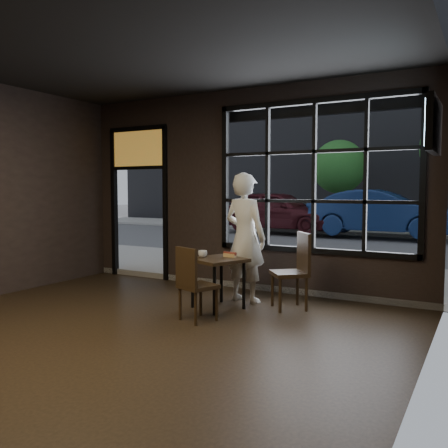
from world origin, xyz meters
The scene contains 17 objects.
floor centered at (0.00, 0.00, -0.01)m, with size 6.00×7.00×0.02m, color black.
ceiling centered at (0.00, 0.00, 3.21)m, with size 6.00×7.00×0.02m, color black.
wall_right centered at (3.00, 0.00, 1.60)m, with size 0.04×7.00×3.20m, color black.
window_frame centered at (1.20, 3.50, 1.80)m, with size 3.06×0.12×2.28m, color black.
stained_transom centered at (-2.10, 3.50, 2.35)m, with size 1.20×0.06×0.70m, color orange.
street_asphalt centered at (0.00, 24.00, -0.02)m, with size 60.00×41.00×0.04m, color #545456.
building_across centered at (0.00, 23.00, 7.50)m, with size 28.00×12.00×15.00m, color #5B5956.
cafe_table centered at (0.31, 2.19, 0.34)m, with size 0.64×0.64×0.69m, color black.
chair_near centered at (0.40, 1.56, 0.46)m, with size 0.40×0.40×0.92m, color black.
chair_window centered at (1.16, 2.65, 0.51)m, with size 0.45×0.45×1.03m, color black.
man centered at (0.45, 2.72, 0.92)m, with size 0.67×0.44×1.84m, color white.
hotdog centered at (0.40, 2.37, 0.71)m, with size 0.20×0.08×0.06m, color tan, non-canonical shape.
cup centered at (0.09, 2.16, 0.73)m, with size 0.12×0.12×0.10m, color silver.
tv centered at (2.93, 2.30, 2.29)m, with size 0.11×0.98×0.57m, color black.
navy_car centered at (0.42, 12.56, 0.85)m, with size 1.59×4.56×1.50m, color #12244F.
maroon_car centered at (-3.18, 12.61, 0.83)m, with size 1.73×4.31×1.47m, color #42141A.
tree_left centered at (-1.61, 14.84, 2.46)m, with size 2.05×2.05×3.50m.
Camera 1 is at (3.47, -3.29, 1.61)m, focal length 38.00 mm.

